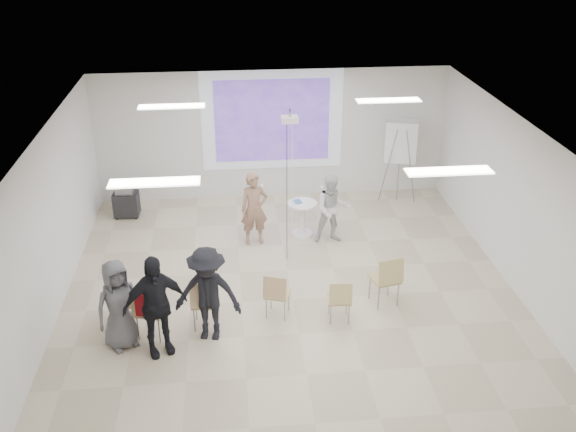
{
  "coord_description": "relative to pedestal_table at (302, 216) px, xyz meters",
  "views": [
    {
      "loc": [
        -1.0,
        -9.42,
        6.31
      ],
      "look_at": [
        0.0,
        0.8,
        1.25
      ],
      "focal_mm": 40.0,
      "sensor_mm": 36.0,
      "label": 1
    }
  ],
  "objects": [
    {
      "name": "ceiling_projector",
      "position": [
        -0.36,
        -0.93,
        2.27
      ],
      "size": [
        0.3,
        0.25,
        3.0
      ],
      "color": "white",
      "rests_on": "ceiling"
    },
    {
      "name": "laptop",
      "position": [
        -1.95,
        -3.01,
        0.07
      ],
      "size": [
        0.34,
        0.26,
        0.03
      ],
      "primitive_type": "imported",
      "rotation": [
        0.0,
        0.0,
        3.09
      ],
      "color": "black",
      "rests_on": "chair_left_inner"
    },
    {
      "name": "fluor_panel_ne",
      "position": [
        1.55,
        -0.42,
        2.55
      ],
      "size": [
        1.2,
        0.3,
        0.02
      ],
      "primitive_type": "cube",
      "color": "white",
      "rests_on": "ceiling"
    },
    {
      "name": "chair_left_mid",
      "position": [
        -2.82,
        -3.29,
        0.13
      ],
      "size": [
        0.55,
        0.57,
        0.93
      ],
      "rotation": [
        0.0,
        0.0,
        -0.27
      ],
      "color": "tan",
      "rests_on": "floor"
    },
    {
      "name": "controller_right",
      "position": [
        0.39,
        -0.08,
        0.67
      ],
      "size": [
        0.04,
        0.12,
        0.04
      ],
      "primitive_type": "cube",
      "rotation": [
        0.0,
        0.0,
        0.02
      ],
      "color": "white",
      "rests_on": "player_right"
    },
    {
      "name": "player_right",
      "position": [
        0.57,
        -0.33,
        0.39
      ],
      "size": [
        0.79,
        0.64,
        1.62
      ],
      "primitive_type": "imported",
      "rotation": [
        0.0,
        0.0,
        0.02
      ],
      "color": "white",
      "rests_on": "floor"
    },
    {
      "name": "player_left",
      "position": [
        -1.0,
        -0.24,
        0.44
      ],
      "size": [
        0.68,
        0.5,
        1.72
      ],
      "primitive_type": "imported",
      "rotation": [
        0.0,
        0.0,
        0.13
      ],
      "color": "#9C7460",
      "rests_on": "floor"
    },
    {
      "name": "red_jacket",
      "position": [
        -2.79,
        -3.43,
        0.3
      ],
      "size": [
        0.42,
        0.2,
        0.39
      ],
      "primitive_type": "cube",
      "rotation": [
        0.0,
        0.0,
        -0.27
      ],
      "color": "maroon",
      "rests_on": "chair_left_mid"
    },
    {
      "name": "av_cart",
      "position": [
        -3.76,
        1.27,
        -0.05
      ],
      "size": [
        0.55,
        0.45,
        0.8
      ],
      "rotation": [
        0.0,
        0.0,
        -0.05
      ],
      "color": "black",
      "rests_on": "floor"
    },
    {
      "name": "fluor_panel_nw",
      "position": [
        -2.45,
        -0.42,
        2.55
      ],
      "size": [
        1.2,
        0.3,
        0.02
      ],
      "primitive_type": "cube",
      "color": "white",
      "rests_on": "ceiling"
    },
    {
      "name": "wall_right",
      "position": [
        3.6,
        -2.42,
        1.08
      ],
      "size": [
        0.1,
        9.0,
        3.0
      ],
      "primitive_type": "cube",
      "color": "silver",
      "rests_on": "floor"
    },
    {
      "name": "chair_far_left",
      "position": [
        -3.29,
        -2.9,
        0.08
      ],
      "size": [
        0.41,
        0.44,
        0.84
      ],
      "rotation": [
        0.0,
        0.0,
        -0.05
      ],
      "color": "tan",
      "rests_on": "floor"
    },
    {
      "name": "controller_left",
      "position": [
        -0.82,
        0.01,
        0.71
      ],
      "size": [
        0.06,
        0.13,
        0.04
      ],
      "primitive_type": "cube",
      "rotation": [
        0.0,
        0.0,
        0.13
      ],
      "color": "white",
      "rests_on": "player_left"
    },
    {
      "name": "ceiling",
      "position": [
        -0.45,
        -2.42,
        2.63
      ],
      "size": [
        8.0,
        9.0,
        0.1
      ],
      "primitive_type": "cube",
      "color": "white",
      "rests_on": "wall_back"
    },
    {
      "name": "fluor_panel_sw",
      "position": [
        -2.45,
        -3.92,
        2.55
      ],
      "size": [
        1.2,
        0.3,
        0.02
      ],
      "primitive_type": "cube",
      "color": "white",
      "rests_on": "ceiling"
    },
    {
      "name": "projection_halo",
      "position": [
        -0.45,
        2.06,
        1.43
      ],
      "size": [
        3.2,
        0.01,
        2.3
      ],
      "primitive_type": "cube",
      "color": "silver",
      "rests_on": "wall_back"
    },
    {
      "name": "wall_left",
      "position": [
        -4.5,
        -2.42,
        1.08
      ],
      "size": [
        0.1,
        9.0,
        3.0
      ],
      "primitive_type": "cube",
      "color": "silver",
      "rests_on": "floor"
    },
    {
      "name": "audience_left",
      "position": [
        -2.66,
        -3.65,
        0.55
      ],
      "size": [
        1.29,
        1.03,
        1.93
      ],
      "primitive_type": "imported",
      "rotation": [
        0.0,
        0.0,
        0.37
      ],
      "color": "black",
      "rests_on": "floor"
    },
    {
      "name": "fluor_panel_se",
      "position": [
        1.55,
        -3.92,
        2.55
      ],
      "size": [
        1.2,
        0.3,
        0.02
      ],
      "primitive_type": "cube",
      "color": "white",
      "rests_on": "ceiling"
    },
    {
      "name": "audience_mid",
      "position": [
        -1.88,
        -3.36,
        0.5
      ],
      "size": [
        1.29,
        0.87,
        1.83
      ],
      "primitive_type": "imported",
      "rotation": [
        0.0,
        0.0,
        -0.2
      ],
      "color": "black",
      "rests_on": "floor"
    },
    {
      "name": "chair_center",
      "position": [
        -0.77,
        -2.92,
        0.07
      ],
      "size": [
        0.5,
        0.52,
        0.83
      ],
      "rotation": [
        0.0,
        0.0,
        -0.33
      ],
      "color": "tan",
      "rests_on": "floor"
    },
    {
      "name": "chair_left_inner",
      "position": [
        -1.95,
        -3.11,
        0.12
      ],
      "size": [
        0.45,
        0.48,
        0.91
      ],
      "rotation": [
        0.0,
        0.0,
        -0.05
      ],
      "color": "tan",
      "rests_on": "floor"
    },
    {
      "name": "wall_back",
      "position": [
        -0.45,
        2.13,
        1.08
      ],
      "size": [
        8.0,
        0.1,
        3.0
      ],
      "primitive_type": "cube",
      "color": "silver",
      "rests_on": "floor"
    },
    {
      "name": "pedestal_table",
      "position": [
        0.0,
        0.0,
        0.0
      ],
      "size": [
        0.71,
        0.71,
        0.76
      ],
      "rotation": [
        0.0,
        0.0,
        0.17
      ],
      "color": "white",
      "rests_on": "floor"
    },
    {
      "name": "audience_outer",
      "position": [
        -3.24,
        -3.43,
        0.42
      ],
      "size": [
        0.98,
        0.89,
        1.68
      ],
      "primitive_type": "imported",
      "rotation": [
        0.0,
        0.0,
        0.55
      ],
      "color": "#5E5D63",
      "rests_on": "floor"
    },
    {
      "name": "floor",
      "position": [
        -0.45,
        -2.42,
        -0.47
      ],
      "size": [
        8.0,
        9.0,
        0.1
      ],
      "primitive_type": "cube",
      "color": "beige",
      "rests_on": "ground"
    },
    {
      "name": "projection_image",
      "position": [
        -0.45,
        2.05,
        1.43
      ],
      "size": [
        2.6,
        0.01,
        1.9
      ],
      "primitive_type": "cube",
      "color": "#5532AC",
      "rests_on": "wall_back"
    },
    {
      "name": "chair_right_inner",
      "position": [
        0.25,
        -3.15,
        0.05
      ],
      "size": [
        0.39,
        0.42,
        0.79
      ],
      "rotation": [
        0.0,
        0.0,
        -0.06
      ],
      "color": "tan",
      "rests_on": "floor"
    },
    {
      "name": "chair_right_far",
      "position": [
        1.13,
        -2.74,
        0.15
      ],
      "size": [
        0.54,
        0.57,
        0.96
      ],
      "rotation": [
        0.0,
        0.0,
        0.22
      ],
      "color": "tan",
      "rests_on": "floor"
    },
    {
      "name": "flipchart_easel",
      "position": [
        2.4,
        1.45,
        1.02
      ],
      "size": [
        0.82,
        0.64,
        1.96
      ],
      "rotation": [
        0.0,
        0.0,
        -0.27
      ],
      "color": "gray",
      "rests_on": "floor"
    }
  ]
}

